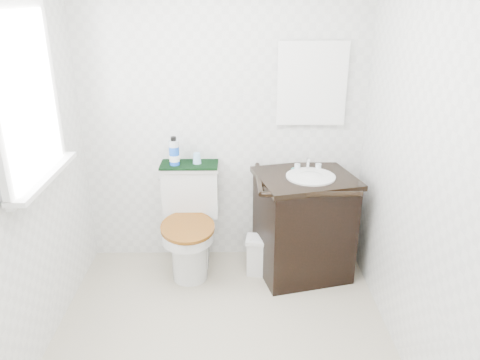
{
  "coord_description": "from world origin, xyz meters",
  "views": [
    {
      "loc": [
        0.09,
        -2.31,
        2.08
      ],
      "look_at": [
        0.13,
        0.75,
        0.85
      ],
      "focal_mm": 35.0,
      "sensor_mm": 36.0,
      "label": 1
    }
  ],
  "objects_px": {
    "toilet": "(190,227)",
    "vanity": "(304,223)",
    "mouthwash_bottle": "(174,152)",
    "cup": "(197,158)",
    "trash_bin": "(260,255)"
  },
  "relations": [
    {
      "from": "toilet",
      "to": "vanity",
      "type": "bearing_deg",
      "value": -4.05
    },
    {
      "from": "toilet",
      "to": "cup",
      "type": "relative_size",
      "value": 10.11
    },
    {
      "from": "toilet",
      "to": "vanity",
      "type": "distance_m",
      "value": 0.89
    },
    {
      "from": "vanity",
      "to": "trash_bin",
      "type": "distance_m",
      "value": 0.43
    },
    {
      "from": "trash_bin",
      "to": "mouthwash_bottle",
      "type": "relative_size",
      "value": 1.4
    },
    {
      "from": "toilet",
      "to": "mouthwash_bottle",
      "type": "height_order",
      "value": "mouthwash_bottle"
    },
    {
      "from": "cup",
      "to": "vanity",
      "type": "bearing_deg",
      "value": -13.21
    },
    {
      "from": "mouthwash_bottle",
      "to": "cup",
      "type": "relative_size",
      "value": 2.67
    },
    {
      "from": "vanity",
      "to": "mouthwash_bottle",
      "type": "bearing_deg",
      "value": 170.51
    },
    {
      "from": "mouthwash_bottle",
      "to": "cup",
      "type": "bearing_deg",
      "value": 9.15
    },
    {
      "from": "cup",
      "to": "trash_bin",
      "type": "bearing_deg",
      "value": -23.7
    },
    {
      "from": "mouthwash_bottle",
      "to": "cup",
      "type": "height_order",
      "value": "mouthwash_bottle"
    },
    {
      "from": "mouthwash_bottle",
      "to": "toilet",
      "type": "bearing_deg",
      "value": -43.47
    },
    {
      "from": "cup",
      "to": "toilet",
      "type": "bearing_deg",
      "value": -114.87
    },
    {
      "from": "trash_bin",
      "to": "cup",
      "type": "relative_size",
      "value": 3.75
    }
  ]
}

